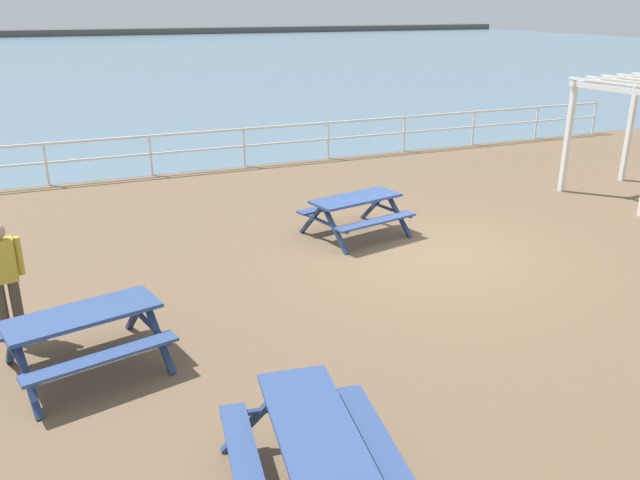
% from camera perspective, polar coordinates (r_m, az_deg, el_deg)
% --- Properties ---
extents(ground_plane, '(30.00, 24.00, 0.20)m').
position_cam_1_polar(ground_plane, '(11.97, 10.07, -1.53)').
color(ground_plane, brown).
extents(sea_band, '(142.00, 90.00, 0.01)m').
position_cam_1_polar(sea_band, '(62.46, -17.92, 15.37)').
color(sea_band, slate).
rests_on(sea_band, ground).
extents(distant_shoreline, '(142.00, 6.00, 1.80)m').
position_cam_1_polar(distant_shoreline, '(105.28, -20.52, 16.69)').
color(distant_shoreline, '#4C4C47').
rests_on(distant_shoreline, ground).
extents(seaward_railing, '(23.07, 0.07, 1.08)m').
position_cam_1_polar(seaward_railing, '(18.44, -2.95, 9.24)').
color(seaward_railing, white).
rests_on(seaward_railing, ground).
extents(picnic_table_near_left, '(2.08, 1.86, 0.80)m').
position_cam_1_polar(picnic_table_near_left, '(12.47, 3.21, 2.99)').
color(picnic_table_near_left, '#334C84').
rests_on(picnic_table_near_left, ground).
extents(picnic_table_near_right, '(1.76, 1.99, 0.80)m').
position_cam_1_polar(picnic_table_near_right, '(6.06, -0.63, -17.31)').
color(picnic_table_near_right, '#334C84').
rests_on(picnic_table_near_right, ground).
extents(picnic_table_far_left, '(2.09, 1.88, 0.80)m').
position_cam_1_polar(picnic_table_far_left, '(8.39, -20.26, -7.24)').
color(picnic_table_far_left, '#334C84').
rests_on(picnic_table_far_left, ground).
extents(visitor, '(0.53, 0.27, 1.66)m').
position_cam_1_polar(visitor, '(9.37, -26.33, -2.77)').
color(visitor, '#4C4233').
rests_on(visitor, ground).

